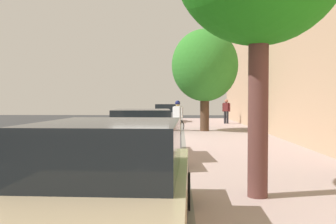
% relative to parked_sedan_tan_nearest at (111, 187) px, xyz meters
% --- Properties ---
extents(ground, '(58.69, 58.69, 0.00)m').
position_rel_parked_sedan_tan_nearest_xyz_m(ground, '(-0.95, 10.96, -0.75)').
color(ground, '#333333').
extents(sidewalk, '(4.08, 36.68, 0.16)m').
position_rel_parked_sedan_tan_nearest_xyz_m(sidewalk, '(3.04, 10.96, -0.67)').
color(sidewalk, '#B09793').
rests_on(sidewalk, ground).
extents(curb_edge, '(0.16, 36.68, 0.16)m').
position_rel_parked_sedan_tan_nearest_xyz_m(curb_edge, '(0.92, 10.96, -0.67)').
color(curb_edge, gray).
rests_on(curb_edge, ground).
extents(lane_stripe_centre, '(0.14, 35.80, 0.01)m').
position_rel_parked_sedan_tan_nearest_xyz_m(lane_stripe_centre, '(-4.24, 10.52, -0.75)').
color(lane_stripe_centre, white).
rests_on(lane_stripe_centre, ground).
extents(lane_stripe_bike_edge, '(0.12, 36.68, 0.01)m').
position_rel_parked_sedan_tan_nearest_xyz_m(lane_stripe_bike_edge, '(-0.55, 10.96, -0.75)').
color(lane_stripe_bike_edge, white).
rests_on(lane_stripe_bike_edge, ground).
extents(building_facade, '(0.50, 36.68, 6.91)m').
position_rel_parked_sedan_tan_nearest_xyz_m(building_facade, '(5.33, 10.96, 2.70)').
color(building_facade, tan).
rests_on(building_facade, ground).
extents(parked_sedan_tan_nearest, '(1.93, 4.45, 1.52)m').
position_rel_parked_sedan_tan_nearest_xyz_m(parked_sedan_tan_nearest, '(0.00, 0.00, 0.00)').
color(parked_sedan_tan_nearest, tan).
rests_on(parked_sedan_tan_nearest, ground).
extents(parked_sedan_white_second, '(2.06, 4.51, 1.52)m').
position_rel_parked_sedan_tan_nearest_xyz_m(parked_sedan_white_second, '(-0.27, 5.92, 0.00)').
color(parked_sedan_white_second, white).
rests_on(parked_sedan_white_second, ground).
extents(parked_sedan_grey_mid, '(1.99, 4.47, 1.52)m').
position_rel_parked_sedan_tan_nearest_xyz_m(parked_sedan_grey_mid, '(-0.27, 23.60, 0.00)').
color(parked_sedan_grey_mid, slate).
rests_on(parked_sedan_grey_mid, ground).
extents(bicycle_at_curb, '(1.15, 1.34, 0.74)m').
position_rel_parked_sedan_tan_nearest_xyz_m(bicycle_at_curb, '(0.46, 15.41, -0.39)').
color(bicycle_at_curb, black).
rests_on(bicycle_at_curb, ground).
extents(cyclist_with_backpack, '(0.55, 0.52, 1.78)m').
position_rel_parked_sedan_tan_nearest_xyz_m(cyclist_with_backpack, '(0.67, 14.98, 0.34)').
color(cyclist_with_backpack, '#C6B284').
rests_on(cyclist_with_backpack, ground).
extents(street_tree_mid_block, '(3.51, 3.51, 5.41)m').
position_rel_parked_sedan_tan_nearest_xyz_m(street_tree_mid_block, '(2.09, 15.06, 2.88)').
color(street_tree_mid_block, '#4B3323').
rests_on(street_tree_mid_block, sidewalk).
extents(pedestrian_on_phone, '(0.52, 0.41, 1.72)m').
position_rel_parked_sedan_tan_nearest_xyz_m(pedestrian_on_phone, '(4.05, 21.38, 0.38)').
color(pedestrian_on_phone, black).
rests_on(pedestrian_on_phone, sidewalk).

